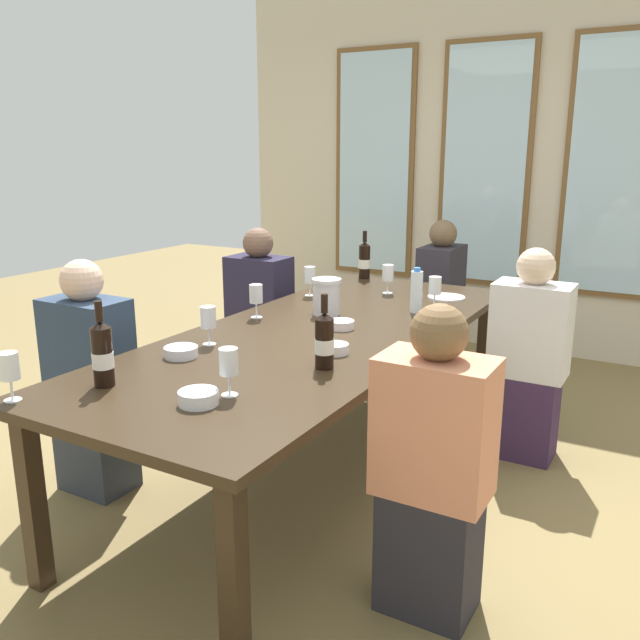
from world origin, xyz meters
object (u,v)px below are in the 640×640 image
at_px(tasting_bowl_1, 341,324).
at_px(seated_person_2, 260,320).
at_px(water_bottle, 416,291).
at_px(tasting_bowl_0, 198,398).
at_px(wine_glass_4, 229,363).
at_px(wine_glass_5, 435,286).
at_px(wine_glass_6, 208,318).
at_px(wine_bottle_2, 364,260).
at_px(seated_person_4, 440,303).
at_px(tasting_bowl_2, 181,352).
at_px(seated_person_0, 91,384).
at_px(tasting_bowl_3, 335,349).
at_px(seated_person_1, 433,472).
at_px(white_plate_0, 446,297).
at_px(wine_glass_3, 310,276).
at_px(metal_pitcher, 327,296).
at_px(wine_bottle_0, 102,354).
at_px(wine_glass_1, 388,274).
at_px(seated_person_3, 528,361).
at_px(dining_table, 317,343).
at_px(wine_bottle_1, 324,340).
at_px(wine_glass_2, 9,367).
at_px(wine_glass_0, 256,295).

height_order(tasting_bowl_1, seated_person_2, seated_person_2).
relative_size(tasting_bowl_1, water_bottle, 0.53).
xyz_separation_m(tasting_bowl_0, wine_glass_4, (0.04, 0.12, 0.10)).
distance_m(wine_glass_5, wine_glass_6, 1.31).
distance_m(wine_bottle_2, tasting_bowl_0, 2.36).
bearing_deg(seated_person_4, water_bottle, -76.90).
bearing_deg(tasting_bowl_2, seated_person_0, -178.12).
distance_m(tasting_bowl_3, wine_glass_6, 0.58).
distance_m(tasting_bowl_1, seated_person_1, 1.12).
distance_m(white_plate_0, tasting_bowl_3, 1.26).
relative_size(wine_glass_3, seated_person_2, 0.16).
bearing_deg(tasting_bowl_3, metal_pitcher, 122.35).
height_order(wine_bottle_0, wine_glass_1, wine_bottle_0).
relative_size(seated_person_2, seated_person_3, 1.00).
height_order(dining_table, tasting_bowl_1, tasting_bowl_1).
relative_size(tasting_bowl_1, seated_person_1, 0.11).
bearing_deg(tasting_bowl_1, wine_bottle_1, -68.47).
relative_size(wine_bottle_1, seated_person_3, 0.27).
height_order(dining_table, water_bottle, water_bottle).
bearing_deg(wine_glass_4, wine_glass_5, 84.18).
height_order(wine_glass_5, seated_person_0, seated_person_0).
height_order(wine_bottle_2, wine_glass_2, wine_bottle_2).
height_order(tasting_bowl_2, wine_glass_6, wine_glass_6).
xyz_separation_m(dining_table, seated_person_2, (-0.84, 0.72, -0.16)).
bearing_deg(water_bottle, seated_person_1, -65.54).
bearing_deg(wine_glass_6, wine_glass_0, 100.76).
relative_size(wine_glass_2, seated_person_4, 0.16).
bearing_deg(wine_glass_0, wine_bottle_2, 89.35).
distance_m(water_bottle, seated_person_3, 0.67).
bearing_deg(seated_person_4, tasting_bowl_3, -83.08).
distance_m(dining_table, seated_person_2, 1.12).
bearing_deg(seated_person_1, seated_person_4, 109.28).
relative_size(tasting_bowl_1, seated_person_3, 0.11).
bearing_deg(seated_person_0, metal_pitcher, 53.30).
bearing_deg(seated_person_1, tasting_bowl_2, 177.51).
distance_m(tasting_bowl_1, seated_person_4, 1.64).
bearing_deg(wine_bottle_1, seated_person_1, -22.24).
bearing_deg(wine_bottle_0, wine_glass_4, 17.64).
bearing_deg(wine_glass_5, wine_bottle_0, -109.59).
distance_m(wine_glass_1, seated_person_4, 0.85).
distance_m(wine_glass_4, wine_glass_6, 0.65).
bearing_deg(wine_glass_1, seated_person_0, -116.24).
distance_m(tasting_bowl_0, wine_glass_1, 1.96).
distance_m(metal_pitcher, wine_glass_2, 1.65).
distance_m(wine_bottle_2, seated_person_2, 0.81).
bearing_deg(wine_glass_6, wine_glass_3, 96.41).
xyz_separation_m(wine_glass_2, wine_glass_6, (0.16, 0.87, 0.00)).
relative_size(water_bottle, wine_glass_2, 1.38).
bearing_deg(water_bottle, white_plate_0, 86.12).
height_order(metal_pitcher, wine_bottle_0, wine_bottle_0).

